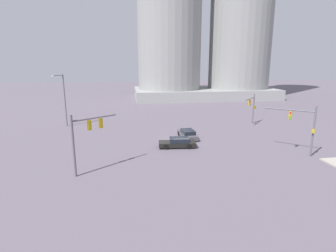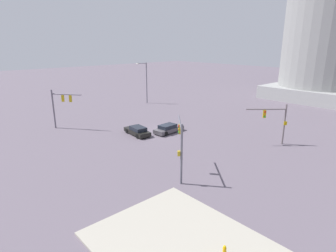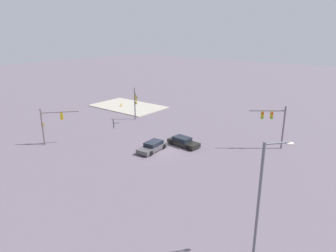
# 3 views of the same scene
# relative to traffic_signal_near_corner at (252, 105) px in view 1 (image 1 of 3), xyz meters

# --- Properties ---
(ground_plane) EXTENTS (237.42, 237.42, 0.00)m
(ground_plane) POSITION_rel_traffic_signal_near_corner_xyz_m (-13.23, -7.60, -3.36)
(ground_plane) COLOR #625864
(traffic_signal_near_corner) EXTENTS (3.66, 3.87, 5.14)m
(traffic_signal_near_corner) POSITION_rel_traffic_signal_near_corner_xyz_m (0.00, 0.00, 0.00)
(traffic_signal_near_corner) COLOR #675C5E
(traffic_signal_near_corner) RESTS_ON ground
(traffic_signal_opposite_side) EXTENTS (4.20, 3.96, 5.67)m
(traffic_signal_opposite_side) POSITION_rel_traffic_signal_near_corner_xyz_m (-1.30, -15.24, 0.35)
(traffic_signal_opposite_side) COLOR #5A5966
(traffic_signal_opposite_side) RESTS_ON ground
(traffic_signal_cross_street) EXTENTS (3.90, 2.96, 5.80)m
(traffic_signal_cross_street) POSITION_rel_traffic_signal_near_corner_xyz_m (-24.60, -17.06, 0.53)
(traffic_signal_cross_street) COLOR slate
(traffic_signal_cross_street) RESTS_ON ground
(streetlamp_curved_arm) EXTENTS (1.54, 1.79, 8.47)m
(streetlamp_curved_arm) POSITION_rel_traffic_signal_near_corner_xyz_m (-30.87, 3.58, 1.49)
(streetlamp_curved_arm) COLOR slate
(streetlamp_curved_arm) RESTS_ON ground
(sedan_car_approaching) EXTENTS (4.66, 2.16, 1.21)m
(sedan_car_approaching) POSITION_rel_traffic_signal_near_corner_xyz_m (-14.61, -10.53, -2.79)
(sedan_car_approaching) COLOR black
(sedan_car_approaching) RESTS_ON ground
(sedan_car_waiting_far) EXTENTS (2.11, 4.71, 1.21)m
(sedan_car_waiting_far) POSITION_rel_traffic_signal_near_corner_xyz_m (-12.48, -6.62, -2.79)
(sedan_car_waiting_far) COLOR #4D494F
(sedan_car_waiting_far) RESTS_ON ground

